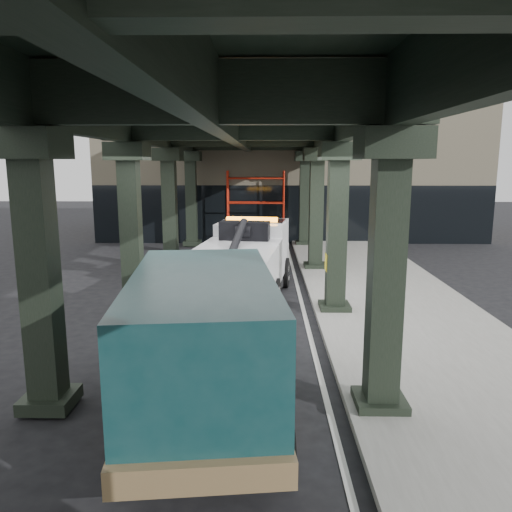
# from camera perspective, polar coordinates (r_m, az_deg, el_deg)

# --- Properties ---
(ground) EXTENTS (90.00, 90.00, 0.00)m
(ground) POSITION_cam_1_polar(r_m,az_deg,el_deg) (13.17, -1.29, -9.06)
(ground) COLOR black
(ground) RESTS_ON ground
(sidewalk) EXTENTS (5.00, 40.00, 0.15)m
(sidewalk) POSITION_cam_1_polar(r_m,az_deg,el_deg) (15.55, 15.93, -6.07)
(sidewalk) COLOR gray
(sidewalk) RESTS_ON ground
(lane_stripe) EXTENTS (0.12, 38.00, 0.01)m
(lane_stripe) POSITION_cam_1_polar(r_m,az_deg,el_deg) (15.10, 5.52, -6.48)
(lane_stripe) COLOR silver
(lane_stripe) RESTS_ON ground
(viaduct) EXTENTS (7.40, 32.00, 6.40)m
(viaduct) POSITION_cam_1_polar(r_m,az_deg,el_deg) (14.45, -2.69, 14.69)
(viaduct) COLOR black
(viaduct) RESTS_ON ground
(building) EXTENTS (22.00, 10.00, 8.00)m
(building) POSITION_cam_1_polar(r_m,az_deg,el_deg) (32.42, 3.74, 9.87)
(building) COLOR #C6B793
(building) RESTS_ON ground
(scaffolding) EXTENTS (3.08, 0.88, 4.00)m
(scaffolding) POSITION_cam_1_polar(r_m,az_deg,el_deg) (27.14, -0.03, 5.74)
(scaffolding) COLOR red
(scaffolding) RESTS_ON ground
(tow_truck) EXTENTS (3.32, 8.49, 2.71)m
(tow_truck) POSITION_cam_1_polar(r_m,az_deg,el_deg) (15.72, -1.50, -0.79)
(tow_truck) COLOR black
(tow_truck) RESTS_ON ground
(towed_van) EXTENTS (3.14, 6.61, 2.59)m
(towed_van) POSITION_cam_1_polar(r_m,az_deg,el_deg) (9.06, -6.03, -9.10)
(towed_van) COLOR #0F3638
(towed_van) RESTS_ON ground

